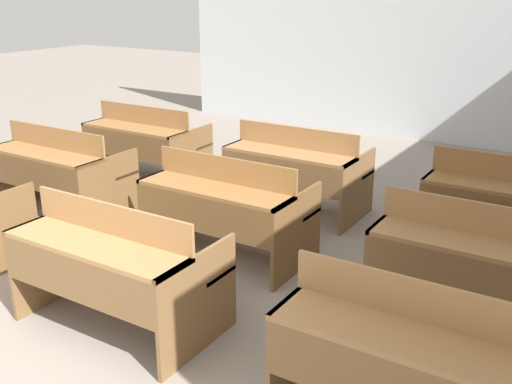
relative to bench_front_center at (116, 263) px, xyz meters
name	(u,v)px	position (x,y,z in m)	size (l,w,h in m)	color
wall_back	(406,30)	(-0.19, 6.06, 1.10)	(7.28, 0.06, 3.12)	silver
bench_front_center	(116,263)	(0.00, 0.00, 0.00)	(1.31, 0.77, 0.87)	brown
bench_front_right	(416,357)	(1.99, 0.02, 0.00)	(1.31, 0.77, 0.87)	brown
bench_second_left	(59,168)	(-1.99, 1.25, 0.00)	(1.31, 0.77, 0.87)	brown
bench_second_center	(226,205)	(0.00, 1.27, 0.00)	(1.31, 0.77, 0.87)	brown
bench_second_right	(478,262)	(2.00, 1.26, 0.00)	(1.31, 0.77, 0.87)	brown
bench_third_left	(145,141)	(-2.00, 2.52, 0.00)	(1.31, 0.77, 0.87)	brown
bench_third_center	(296,168)	(-0.02, 2.51, 0.00)	(1.31, 0.77, 0.87)	brown
bench_third_right	(509,204)	(1.97, 2.52, 0.00)	(1.31, 0.77, 0.87)	brown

